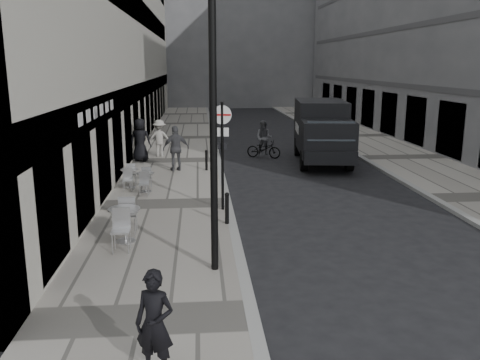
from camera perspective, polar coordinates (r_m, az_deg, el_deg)
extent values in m
cube|color=#9D978E|center=(24.06, -7.21, 2.09)|extent=(4.00, 60.00, 0.12)
cube|color=#9D978E|center=(25.99, 17.81, 2.37)|extent=(4.00, 60.00, 0.12)
cube|color=gray|center=(62.00, -2.57, 18.85)|extent=(24.00, 16.00, 22.00)
imported|color=black|center=(7.57, -9.56, -15.66)|extent=(0.68, 0.57, 1.60)
cylinder|color=black|center=(15.40, -1.99, 2.60)|extent=(0.08, 0.08, 3.30)
cylinder|color=white|center=(15.22, -2.02, 7.33)|extent=(0.57, 0.09, 0.57)
cube|color=#B21414|center=(15.20, -2.02, 7.32)|extent=(0.52, 0.07, 0.06)
cube|color=white|center=(15.31, -2.01, 5.40)|extent=(0.40, 0.07, 0.26)
cylinder|color=black|center=(10.57, -3.00, 4.88)|extent=(0.16, 0.16, 5.86)
cylinder|color=black|center=(14.28, -1.47, -3.29)|extent=(0.11, 0.11, 0.84)
cylinder|color=black|center=(21.55, -3.79, 2.17)|extent=(0.11, 0.11, 0.81)
cylinder|color=black|center=(22.16, 7.20, 2.18)|extent=(0.42, 0.92, 0.89)
cylinder|color=black|center=(22.41, 12.19, 2.11)|extent=(0.42, 0.92, 0.89)
cylinder|color=black|center=(25.87, 6.50, 3.73)|extent=(0.42, 0.92, 0.89)
cylinder|color=black|center=(26.09, 10.80, 3.66)|extent=(0.42, 0.92, 0.89)
cube|color=black|center=(24.91, 8.98, 6.27)|extent=(2.69, 4.24, 2.22)
cube|color=black|center=(22.00, 9.84, 4.51)|extent=(2.45, 2.26, 1.56)
cube|color=#1E2328|center=(21.12, 10.17, 5.37)|extent=(1.98, 0.62, 0.82)
imported|color=black|center=(25.06, 2.68, 3.51)|extent=(1.80, 1.25, 0.90)
imported|color=#545559|center=(24.98, 2.69, 4.75)|extent=(1.02, 0.93, 1.70)
imported|color=#4E4E52|center=(21.51, -7.20, 3.55)|extent=(1.20, 0.74, 1.90)
imported|color=#B5B0A7|center=(25.05, -9.02, 4.66)|extent=(1.16, 0.67, 1.78)
imported|color=black|center=(23.93, -11.13, 4.44)|extent=(1.06, 0.78, 1.98)
cylinder|color=#B9B9BB|center=(13.28, -12.71, -6.70)|extent=(0.50, 0.50, 0.03)
cylinder|color=#B9B9BB|center=(13.15, -12.79, -4.97)|extent=(0.07, 0.07, 0.85)
cylinder|color=#B9B9BB|center=(13.03, -12.89, -3.20)|extent=(0.80, 0.80, 0.03)
cylinder|color=silver|center=(18.94, -12.23, -0.80)|extent=(0.40, 0.40, 0.03)
cylinder|color=silver|center=(18.87, -12.28, 0.17)|extent=(0.05, 0.05, 0.67)
cylinder|color=silver|center=(18.80, -12.33, 1.16)|extent=(0.63, 0.63, 0.03)
cylinder|color=#A4A4A6|center=(18.22, -10.52, -1.27)|extent=(0.40, 0.40, 0.03)
cylinder|color=#A4A4A6|center=(18.14, -10.56, -0.26)|extent=(0.05, 0.05, 0.66)
cylinder|color=#A4A4A6|center=(18.07, -10.60, 0.76)|extent=(0.63, 0.63, 0.03)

